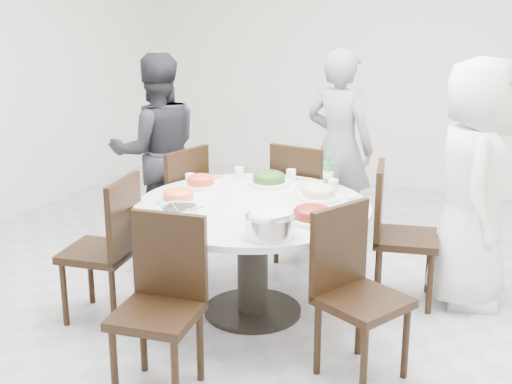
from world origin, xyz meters
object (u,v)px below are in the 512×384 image
at_px(chair_se, 363,297).
at_px(diner_right, 473,184).
at_px(chair_n, 307,202).
at_px(diner_middle, 339,148).
at_px(diner_left, 157,151).
at_px(chair_s, 156,311).
at_px(chair_ne, 406,235).
at_px(soup_bowl, 179,213).
at_px(chair_nw, 170,208).
at_px(beverage_bottle, 328,172).
at_px(rice_bowl, 270,226).
at_px(dining_table, 253,260).
at_px(chair_sw, 99,249).

relative_size(chair_se, diner_right, 0.57).
relative_size(chair_n, diner_middle, 0.59).
height_order(diner_middle, diner_left, diner_middle).
bearing_deg(chair_s, chair_ne, 53.52).
xyz_separation_m(chair_ne, soup_bowl, (-1.12, -1.05, 0.31)).
bearing_deg(chair_nw, diner_right, 112.99).
bearing_deg(soup_bowl, diner_right, 39.81).
distance_m(chair_ne, chair_s, 1.89).
bearing_deg(beverage_bottle, chair_ne, 6.23).
xyz_separation_m(chair_ne, diner_middle, (-0.80, 0.89, 0.33)).
height_order(chair_nw, chair_s, same).
xyz_separation_m(chair_n, diner_left, (-1.23, -0.18, 0.31)).
height_order(chair_n, chair_s, same).
xyz_separation_m(rice_bowl, beverage_bottle, (-0.04, 1.03, 0.06)).
height_order(chair_s, soup_bowl, chair_s).
height_order(dining_table, diner_middle, diner_middle).
height_order(chair_n, soup_bowl, chair_n).
height_order(chair_ne, chair_n, same).
bearing_deg(rice_bowl, chair_nw, 143.70).
bearing_deg(dining_table, rice_bowl, -54.58).
height_order(chair_nw, chair_se, same).
bearing_deg(chair_se, diner_left, 83.63).
bearing_deg(beverage_bottle, chair_sw, -138.13).
xyz_separation_m(dining_table, chair_sw, (-0.85, -0.48, 0.10)).
height_order(dining_table, chair_s, chair_s).
distance_m(chair_s, soup_bowl, 0.73).
distance_m(chair_n, rice_bowl, 1.56).
height_order(chair_ne, beverage_bottle, beverage_bottle).
xyz_separation_m(dining_table, soup_bowl, (-0.27, -0.44, 0.41)).
xyz_separation_m(chair_sw, diner_middle, (0.90, 1.99, 0.33)).
bearing_deg(chair_sw, diner_left, -172.51).
height_order(diner_left, beverage_bottle, diner_left).
bearing_deg(diner_left, diner_right, 135.79).
height_order(chair_se, diner_left, diner_left).
bearing_deg(diner_middle, chair_se, 121.98).
bearing_deg(chair_sw, chair_se, 81.58).
relative_size(chair_ne, diner_left, 0.60).
bearing_deg(beverage_bottle, chair_s, -101.84).
height_order(chair_s, diner_left, diner_left).
distance_m(chair_se, diner_middle, 2.14).
xyz_separation_m(chair_nw, diner_middle, (0.95, 1.07, 0.33)).
distance_m(chair_se, soup_bowl, 1.19).
relative_size(chair_n, chair_se, 1.00).
relative_size(rice_bowl, beverage_bottle, 1.19).
distance_m(chair_n, beverage_bottle, 0.68).
bearing_deg(soup_bowl, chair_sw, -175.87).
bearing_deg(chair_ne, diner_left, 70.42).
relative_size(chair_nw, chair_se, 1.00).
distance_m(chair_sw, rice_bowl, 1.24).
distance_m(diner_middle, beverage_bottle, 0.99).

